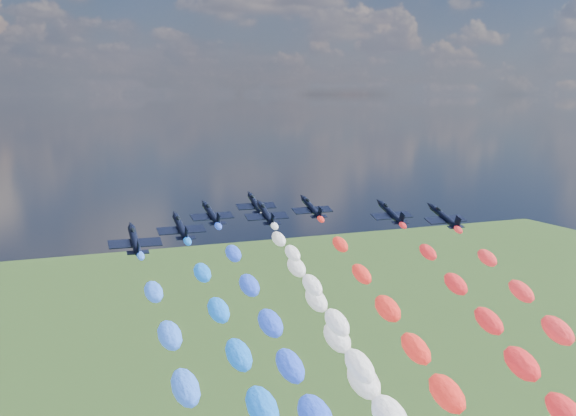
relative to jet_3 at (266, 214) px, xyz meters
name	(u,v)px	position (x,y,z in m)	size (l,w,h in m)	color
jet_0	(135,240)	(-27.30, -15.14, 0.00)	(8.00, 10.73, 2.36)	black
jet_1	(181,227)	(-18.08, -7.22, 0.00)	(8.00, 10.73, 2.36)	black
jet_2	(211,214)	(-9.41, 3.88, 0.00)	(8.00, 10.73, 2.36)	black
jet_3	(266,214)	(0.00, 0.00, 0.00)	(8.00, 10.73, 2.36)	black
jet_4	(255,204)	(2.51, 12.48, 0.00)	(8.00, 10.73, 2.36)	black
jet_5	(311,208)	(10.89, 3.46, 0.00)	(8.00, 10.73, 2.36)	black
jet_6	(391,213)	(21.86, -8.27, 0.00)	(8.00, 10.73, 2.36)	black
jet_7	(444,217)	(28.53, -15.83, 0.00)	(8.00, 10.73, 2.36)	black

